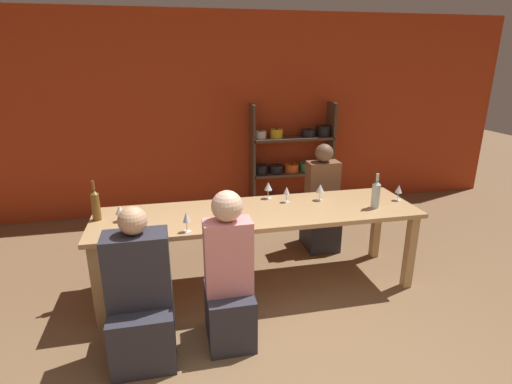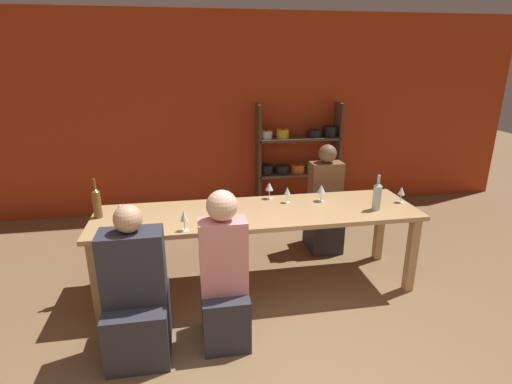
# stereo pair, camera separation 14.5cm
# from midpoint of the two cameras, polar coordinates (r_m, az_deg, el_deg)

# --- Properties ---
(wall_back_red) EXTENTS (8.80, 0.06, 2.70)m
(wall_back_red) POSITION_cam_midpoint_polar(r_m,az_deg,el_deg) (5.61, -7.11, 10.76)
(wall_back_red) COLOR #B23819
(wall_back_red) RESTS_ON ground_plane
(shelf_unit) EXTENTS (1.19, 0.30, 1.51)m
(shelf_unit) POSITION_cam_midpoint_polar(r_m,az_deg,el_deg) (5.78, 4.61, 3.74)
(shelf_unit) COLOR #4C3828
(shelf_unit) RESTS_ON ground_plane
(dining_table) EXTENTS (2.94, 0.80, 0.77)m
(dining_table) POSITION_cam_midpoint_polar(r_m,az_deg,el_deg) (3.67, -0.80, -3.96)
(dining_table) COLOR tan
(dining_table) RESTS_ON ground_plane
(wine_bottle_green) EXTENTS (0.08, 0.08, 0.33)m
(wine_bottle_green) POSITION_cam_midpoint_polar(r_m,az_deg,el_deg) (3.82, 15.71, -0.28)
(wine_bottle_green) COLOR #B2C6C1
(wine_bottle_green) RESTS_ON dining_table
(wine_bottle_dark) EXTENTS (0.07, 0.07, 0.35)m
(wine_bottle_dark) POSITION_cam_midpoint_polar(r_m,az_deg,el_deg) (3.69, -23.01, -1.67)
(wine_bottle_dark) COLOR brown
(wine_bottle_dark) RESTS_ON dining_table
(wine_glass_empty_a) EXTENTS (0.07, 0.07, 0.16)m
(wine_glass_empty_a) POSITION_cam_midpoint_polar(r_m,az_deg,el_deg) (4.10, 18.76, 0.33)
(wine_glass_empty_a) COLOR white
(wine_glass_empty_a) RESTS_ON dining_table
(wine_glass_white_a) EXTENTS (0.06, 0.06, 0.15)m
(wine_glass_white_a) POSITION_cam_midpoint_polar(r_m,az_deg,el_deg) (3.84, 3.31, 0.11)
(wine_glass_white_a) COLOR white
(wine_glass_white_a) RESTS_ON dining_table
(wine_glass_red_a) EXTENTS (0.08, 0.08, 0.17)m
(wine_glass_red_a) POSITION_cam_midpoint_polar(r_m,az_deg,el_deg) (3.93, 0.70, 0.75)
(wine_glass_red_a) COLOR white
(wine_glass_red_a) RESTS_ON dining_table
(wine_glass_white_b) EXTENTS (0.08, 0.08, 0.14)m
(wine_glass_white_b) POSITION_cam_midpoint_polar(r_m,az_deg,el_deg) (3.60, -19.98, -2.48)
(wine_glass_white_b) COLOR white
(wine_glass_white_b) RESTS_ON dining_table
(wine_glass_red_b) EXTENTS (0.07, 0.07, 0.17)m
(wine_glass_red_b) POSITION_cam_midpoint_polar(r_m,az_deg,el_deg) (3.23, -11.19, -3.65)
(wine_glass_red_b) COLOR white
(wine_glass_red_b) RESTS_ON dining_table
(wine_glass_empty_b) EXTENTS (0.08, 0.08, 0.16)m
(wine_glass_empty_b) POSITION_cam_midpoint_polar(r_m,az_deg,el_deg) (3.92, 8.10, 0.48)
(wine_glass_empty_b) COLOR white
(wine_glass_empty_b) RESTS_ON dining_table
(person_near_a) EXTENTS (0.44, 0.55, 1.17)m
(person_near_a) POSITION_cam_midpoint_polar(r_m,az_deg,el_deg) (3.10, -17.39, -15.13)
(person_near_a) COLOR #2D2D38
(person_near_a) RESTS_ON ground_plane
(person_far_a) EXTENTS (0.35, 0.44, 1.22)m
(person_far_a) POSITION_cam_midpoint_polar(r_m,az_deg,el_deg) (4.60, 8.38, -2.55)
(person_far_a) COLOR #2D2D38
(person_far_a) RESTS_ON ground_plane
(person_near_b) EXTENTS (0.35, 0.44, 1.23)m
(person_near_b) POSITION_cam_midpoint_polar(r_m,az_deg,el_deg) (3.09, -5.26, -13.30)
(person_near_b) COLOR #2D2D38
(person_near_b) RESTS_ON ground_plane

